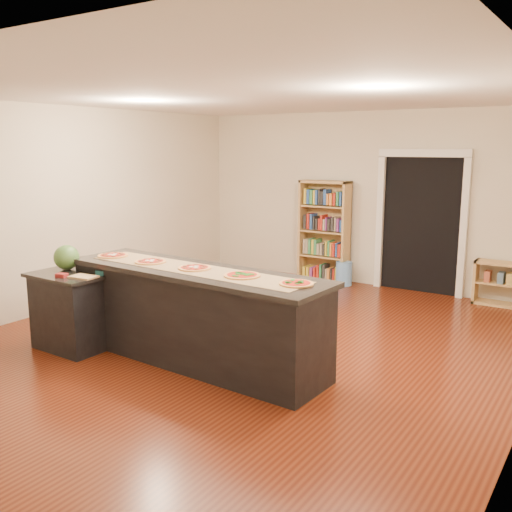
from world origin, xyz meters
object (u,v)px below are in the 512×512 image
Objects in this scene: watermelon at (67,257)px; waste_bin at (344,273)px; side_counter at (72,310)px; kitchen_island at (195,315)px; bookshelf at (324,231)px; low_shelf at (497,283)px.

waste_bin is at bearing 70.95° from watermelon.
waste_bin is (1.31, 4.41, -0.24)m from side_counter.
kitchen_island is 1.49m from side_counter.
waste_bin is (0.42, -0.09, -0.65)m from bookshelf.
side_counter is 0.52× the size of bookshelf.
waste_bin is at bearing -177.39° from low_shelf.
side_counter is (-1.42, -0.43, -0.07)m from kitchen_island.
side_counter is 2.25× the size of waste_bin.
kitchen_island reaches higher than side_counter.
waste_bin is 4.62m from watermelon.
watermelon is (-0.17, 0.10, 0.57)m from side_counter.
kitchen_island is 10.67× the size of watermelon.
side_counter is 0.61m from watermelon.
kitchen_island is at bearing -82.47° from bookshelf.
side_counter is 1.38× the size of low_shelf.
bookshelf is 5.93× the size of watermelon.
side_counter reaches higher than low_shelf.
bookshelf is at bearing 100.44° from kitchen_island.
kitchen_island is at bearing -88.38° from waste_bin.
kitchen_island is 1.71m from watermelon.
low_shelf is (3.66, 4.51, -0.12)m from side_counter.
watermelon reaches higher than waste_bin.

